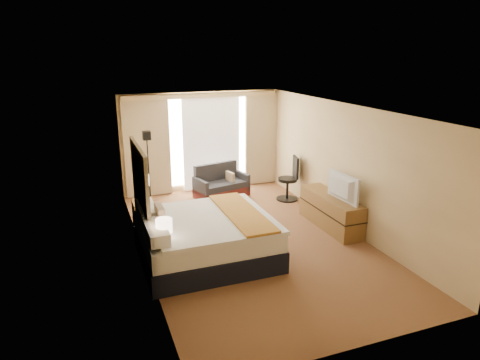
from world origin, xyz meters
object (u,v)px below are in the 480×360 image
object	(u,v)px
floor_lamp	(148,155)
desk_chair	(290,181)
media_dresser	(331,211)
television	(339,188)
nightstand_right	(144,213)
loveseat	(221,186)
bed	(205,237)
nightstand_left	(167,267)
lamp_left	(164,226)
lamp_right	(142,181)

from	to	relation	value
floor_lamp	desk_chair	xyz separation A→B (m)	(3.40, -0.43, -0.84)
media_dresser	television	size ratio (longest dim) A/B	1.85
nightstand_right	loveseat	bearing A→B (deg)	30.99
bed	floor_lamp	world-z (taller)	floor_lamp
bed	television	world-z (taller)	television
loveseat	television	bearing A→B (deg)	-77.07
loveseat	floor_lamp	size ratio (longest dim) A/B	0.77
nightstand_left	desk_chair	distance (m)	4.70
loveseat	lamp_left	world-z (taller)	lamp_left
nightstand_right	television	bearing A→B (deg)	-25.88
nightstand_left	television	size ratio (longest dim) A/B	0.57
media_dresser	loveseat	xyz separation A→B (m)	(-1.56, 2.74, -0.08)
media_dresser	desk_chair	world-z (taller)	desk_chair
loveseat	television	world-z (taller)	television
floor_lamp	bed	bearing A→B (deg)	-79.12
lamp_left	loveseat	bearing A→B (deg)	60.31
media_dresser	bed	bearing A→B (deg)	-170.77
nightstand_left	television	xyz separation A→B (m)	(3.65, 0.73, 0.71)
bed	floor_lamp	distance (m)	2.97
loveseat	lamp_left	distance (m)	4.41
bed	television	xyz separation A→B (m)	(2.84, 0.15, 0.57)
bed	lamp_left	bearing A→B (deg)	-145.13
nightstand_left	loveseat	bearing A→B (deg)	60.52
nightstand_right	television	xyz separation A→B (m)	(3.65, -1.77, 0.71)
media_dresser	floor_lamp	distance (m)	4.24
floor_lamp	loveseat	bearing A→B (deg)	13.14
floor_lamp	lamp_left	world-z (taller)	floor_lamp
desk_chair	lamp_left	size ratio (longest dim) A/B	2.02
loveseat	lamp_right	distance (m)	2.59
nightstand_left	desk_chair	world-z (taller)	desk_chair
loveseat	floor_lamp	distance (m)	2.19
floor_lamp	lamp_right	bearing A→B (deg)	-107.21
desk_chair	media_dresser	bearing A→B (deg)	-75.68
media_dresser	lamp_right	bearing A→B (deg)	158.62
lamp_left	lamp_right	world-z (taller)	lamp_right
media_dresser	bed	xyz separation A→B (m)	(-2.89, -0.47, 0.06)
media_dresser	television	distance (m)	0.71
nightstand_right	floor_lamp	size ratio (longest dim) A/B	0.29
loveseat	desk_chair	xyz separation A→B (m)	(1.54, -0.87, 0.22)
lamp_right	media_dresser	bearing A→B (deg)	-21.38
loveseat	desk_chair	bearing A→B (deg)	-42.79
nightstand_left	floor_lamp	world-z (taller)	floor_lamp
desk_chair	television	world-z (taller)	television
desk_chair	bed	bearing A→B (deg)	-127.20
desk_chair	lamp_right	size ratio (longest dim) A/B	1.90
nightstand_left	loveseat	size ratio (longest dim) A/B	0.38
nightstand_right	lamp_right	world-z (taller)	lamp_right
nightstand_left	floor_lamp	bearing A→B (deg)	85.30
nightstand_right	bed	world-z (taller)	bed
media_dresser	lamp_left	xyz separation A→B (m)	(-3.71, -1.04, 0.62)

